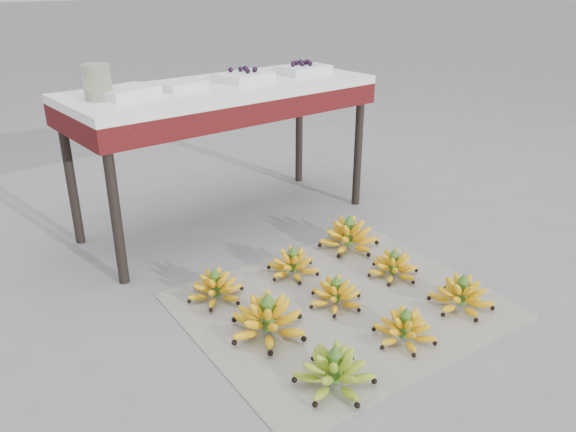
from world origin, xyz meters
TOP-DOWN VIEW (x-y plane):
  - ground at (0.00, 0.00)m, footprint 60.00×60.00m
  - newspaper_mat at (-0.06, -0.06)m, footprint 1.34×1.16m
  - bunch_front_left at (-0.43, -0.41)m, footprint 0.35×0.35m
  - bunch_front_center at (-0.05, -0.40)m, footprint 0.28×0.28m
  - bunch_front_right at (0.31, -0.39)m, footprint 0.29×0.29m
  - bunch_mid_left at (-0.43, -0.04)m, footprint 0.40×0.40m
  - bunch_mid_center at (-0.08, -0.05)m, footprint 0.30×0.30m
  - bunch_mid_right at (0.29, -0.04)m, footprint 0.30×0.30m
  - bunch_back_left at (-0.44, 0.31)m, footprint 0.32×0.32m
  - bunch_back_center at (-0.05, 0.27)m, footprint 0.25×0.25m
  - bunch_back_right at (0.34, 0.30)m, footprint 0.39×0.39m
  - vendor_table at (0.07, 0.97)m, footprint 1.60×0.64m
  - tray_far_left at (-0.45, 0.99)m, footprint 0.31×0.25m
  - tray_left at (-0.17, 1.00)m, footprint 0.26×0.21m
  - tray_right at (0.19, 0.96)m, footprint 0.31×0.25m
  - tray_far_right at (0.60, 0.96)m, footprint 0.28×0.20m
  - glass_jar at (-0.58, 1.00)m, footprint 0.15×0.15m

SIDE VIEW (x-z plane):
  - ground at x=0.00m, z-range 0.00..0.00m
  - newspaper_mat at x=-0.06m, z-range 0.00..0.01m
  - bunch_mid_center at x=-0.08m, z-range -0.02..0.12m
  - bunch_mid_right at x=0.29m, z-range -0.02..0.13m
  - bunch_front_center at x=-0.05m, z-range -0.02..0.13m
  - bunch_back_center at x=-0.05m, z-range -0.02..0.13m
  - bunch_back_left at x=-0.44m, z-range -0.02..0.13m
  - bunch_front_right at x=0.31m, z-range -0.02..0.14m
  - bunch_front_left at x=-0.43m, z-range -0.02..0.15m
  - bunch_back_right at x=0.34m, z-range -0.02..0.16m
  - bunch_mid_left at x=-0.43m, z-range -0.02..0.16m
  - vendor_table at x=0.07m, z-range 0.30..1.07m
  - tray_left at x=-0.17m, z-range 0.77..0.81m
  - tray_far_left at x=-0.45m, z-range 0.77..0.81m
  - tray_right at x=0.19m, z-range 0.76..0.83m
  - tray_far_right at x=0.60m, z-range 0.76..0.83m
  - glass_jar at x=-0.58m, z-range 0.77..0.93m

